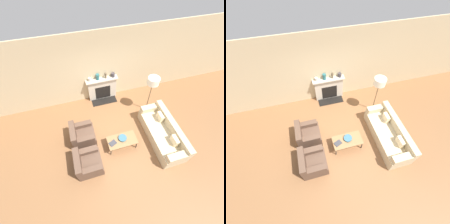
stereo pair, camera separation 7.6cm
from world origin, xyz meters
TOP-DOWN VIEW (x-y plane):
  - ground_plane at (0.00, 0.00)m, footprint 18.00×18.00m
  - wall_back at (0.00, 2.47)m, footprint 18.00×0.06m
  - fireplace at (0.05, 2.33)m, footprint 1.32×0.59m
  - couch at (1.61, -0.28)m, footprint 0.86×2.21m
  - armchair_near at (-1.16, -0.59)m, footprint 0.79×0.79m
  - armchair_far at (-1.16, 0.42)m, footprint 0.79×0.79m
  - coffee_table at (0.11, -0.18)m, footprint 1.00×0.53m
  - bowl at (0.14, -0.13)m, footprint 0.28×0.28m
  - book at (-0.23, -0.21)m, footprint 0.29×0.25m
  - floor_lamp at (1.65, 1.13)m, footprint 0.43×0.43m
  - mantel_vase_left at (-0.43, 2.34)m, footprint 0.13×0.13m
  - mantel_vase_center_left at (-0.10, 2.34)m, footprint 0.13×0.13m
  - mantel_vase_center_right at (0.23, 2.34)m, footprint 0.08×0.08m
  - mantel_vase_right at (0.53, 2.34)m, footprint 0.15×0.15m

SIDE VIEW (x-z plane):
  - ground_plane at x=0.00m, z-range 0.00..0.00m
  - couch at x=1.61m, z-range -0.08..0.70m
  - armchair_near at x=-1.16m, z-range -0.09..0.72m
  - armchair_far at x=-1.16m, z-range -0.09..0.72m
  - coffee_table at x=0.11m, z-range 0.17..0.57m
  - book at x=-0.23m, z-range 0.40..0.42m
  - bowl at x=0.14m, z-range 0.41..0.47m
  - fireplace at x=0.05m, z-range -0.01..1.03m
  - mantel_vase_left at x=-0.43m, z-range 1.05..1.20m
  - mantel_vase_right at x=0.53m, z-range 1.05..1.21m
  - mantel_vase_center_right at x=0.23m, z-range 1.05..1.29m
  - mantel_vase_center_left at x=-0.10m, z-range 1.05..1.29m
  - floor_lamp at x=1.65m, z-range 0.59..2.26m
  - wall_back at x=0.00m, z-range 0.00..2.90m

